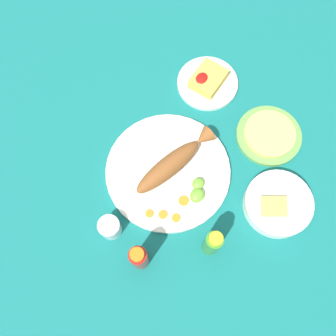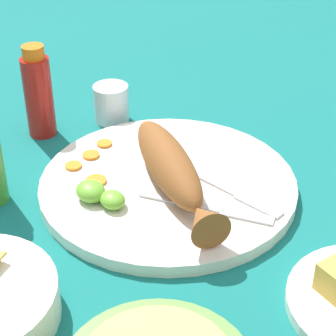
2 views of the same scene
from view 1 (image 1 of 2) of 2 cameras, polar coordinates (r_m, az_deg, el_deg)
ground_plane at (r=1.11m, az=0.00°, el=-0.66°), size 4.00×4.00×0.00m
main_plate at (r=1.10m, az=0.00°, el=-0.51°), size 0.37×0.37×0.02m
fried_fish at (r=1.07m, az=0.82°, el=0.84°), size 0.28×0.12×0.06m
fork_near at (r=1.12m, az=-0.16°, el=4.23°), size 0.18×0.06×0.00m
fork_far at (r=1.12m, az=2.23°, el=3.76°), size 0.16×0.12×0.00m
carrot_slice_near at (r=1.06m, az=-2.85°, el=-6.94°), size 0.02×0.02×0.00m
carrot_slice_mid at (r=1.05m, az=1.23°, el=-7.60°), size 0.02×0.02×0.00m
carrot_slice_far at (r=1.05m, az=-0.77°, el=-7.11°), size 0.03×0.03×0.00m
carrot_slice_extra at (r=1.06m, az=2.39°, el=-5.00°), size 0.03×0.03×0.00m
lime_wedge_main at (r=1.06m, az=4.46°, el=-4.17°), size 0.05×0.04×0.02m
lime_wedge_side at (r=1.07m, az=4.62°, el=-2.38°), size 0.04×0.03×0.02m
hot_sauce_bottle_red at (r=0.98m, az=-4.41°, el=-13.49°), size 0.05×0.05×0.15m
hot_sauce_bottle_green at (r=0.99m, az=6.79°, el=-11.29°), size 0.05×0.05×0.15m
salt_cup at (r=1.05m, az=-8.80°, el=-8.98°), size 0.06×0.06×0.06m
side_plate_fries at (r=1.24m, az=6.04°, el=12.72°), size 0.19×0.19×0.01m
fries_pile at (r=1.22m, az=6.12°, el=13.35°), size 0.11×0.09×0.04m
guacamole_bowl at (r=1.10m, az=16.41°, el=-5.25°), size 0.19×0.19×0.06m
tortilla_plate at (r=1.19m, az=15.09°, el=4.80°), size 0.20×0.20×0.01m
tortilla_stack at (r=1.17m, az=15.25°, el=5.06°), size 0.16×0.16×0.01m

